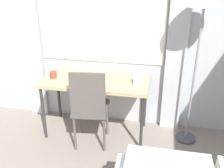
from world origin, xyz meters
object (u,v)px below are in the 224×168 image
(desk, at_px, (95,84))
(standing_lamp, at_px, (205,2))
(mug, at_px, (53,75))
(telephone, at_px, (139,80))
(book, at_px, (84,80))
(desk_chair, at_px, (90,105))

(desk, height_order, standing_lamp, standing_lamp)
(desk, relative_size, mug, 15.16)
(desk, bearing_deg, telephone, 1.92)
(book, bearing_deg, mug, 176.45)
(desk, bearing_deg, book, -155.86)
(desk_chair, height_order, mug, desk_chair)
(standing_lamp, distance_m, mug, 1.87)
(mug, bearing_deg, desk, 3.66)
(standing_lamp, bearing_deg, desk_chair, -162.81)
(telephone, bearing_deg, desk, -178.08)
(standing_lamp, distance_m, book, 1.55)
(standing_lamp, bearing_deg, book, -175.02)
(desk, relative_size, standing_lamp, 0.69)
(book, height_order, mug, mug)
(standing_lamp, relative_size, mug, 22.11)
(desk, height_order, telephone, telephone)
(desk, xyz_separation_m, desk_chair, (0.01, -0.30, -0.12))
(desk, relative_size, desk_chair, 1.29)
(telephone, distance_m, book, 0.65)
(mug, bearing_deg, standing_lamp, 2.97)
(telephone, relative_size, mug, 1.95)
(desk_chair, height_order, telephone, desk_chair)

